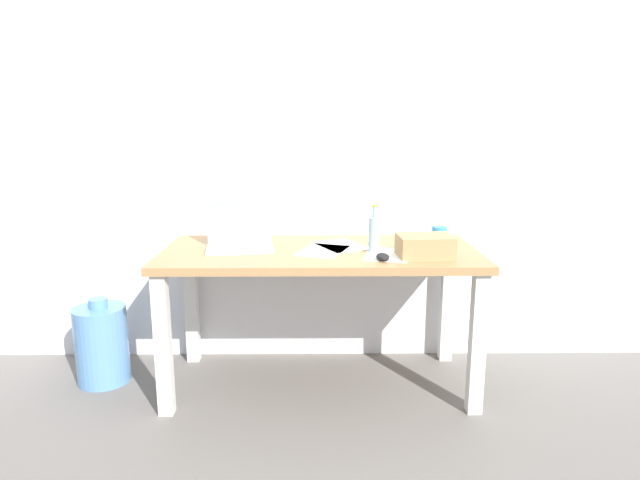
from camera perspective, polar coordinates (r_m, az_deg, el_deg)
ground_plane at (r=3.07m, az=0.00°, el=-14.75°), size 8.00×8.00×0.00m
back_wall at (r=3.17m, az=-0.07°, el=10.53°), size 5.20×0.08×2.60m
desk at (r=2.84m, az=0.00°, el=-3.06°), size 1.62×0.73×0.75m
laptop_left at (r=2.85m, az=-8.41°, el=0.14°), size 0.36×0.27×0.24m
beer_bottle at (r=2.73m, az=5.70°, el=0.63°), size 0.06×0.06×0.24m
computer_mouse at (r=2.60m, az=6.58°, el=-1.78°), size 0.07×0.11×0.03m
cardboard_box at (r=2.70m, az=10.92°, el=-0.64°), size 0.27×0.21×0.11m
coffee_mug at (r=3.00m, az=12.37°, el=0.49°), size 0.08×0.08×0.09m
paper_sheet_near_back at (r=2.89m, az=2.19°, el=-0.60°), size 0.32×0.36×0.00m
paper_sheet_center at (r=2.78m, az=0.29°, el=-1.12°), size 0.30×0.35×0.00m
paper_sheet_front_right at (r=2.72m, az=7.06°, el=-1.51°), size 0.27×0.33×0.00m
water_cooler_jug at (r=3.24m, az=-21.89°, el=-10.07°), size 0.28×0.28×0.47m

